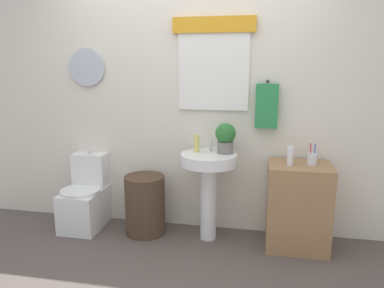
{
  "coord_description": "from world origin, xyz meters",
  "views": [
    {
      "loc": [
        0.7,
        -2.32,
        1.61
      ],
      "look_at": [
        0.08,
        0.8,
        0.91
      ],
      "focal_mm": 34.4,
      "sensor_mm": 36.0,
      "label": 1
    }
  ],
  "objects_px": {
    "wooden_cabinet": "(298,206)",
    "toothbrush_cup": "(312,159)",
    "pedestal_sink": "(209,176)",
    "soap_bottle": "(197,143)",
    "potted_plant": "(225,137)",
    "toilet": "(86,199)",
    "lotion_bottle": "(290,156)",
    "laundry_hamper": "(145,205)"
  },
  "relations": [
    {
      "from": "soap_bottle",
      "to": "laundry_hamper",
      "type": "bearing_deg",
      "value": -174.22
    },
    {
      "from": "toilet",
      "to": "pedestal_sink",
      "type": "bearing_deg",
      "value": -1.57
    },
    {
      "from": "potted_plant",
      "to": "toothbrush_cup",
      "type": "bearing_deg",
      "value": -3.06
    },
    {
      "from": "soap_bottle",
      "to": "toothbrush_cup",
      "type": "height_order",
      "value": "soap_bottle"
    },
    {
      "from": "soap_bottle",
      "to": "potted_plant",
      "type": "relative_size",
      "value": 0.59
    },
    {
      "from": "toilet",
      "to": "pedestal_sink",
      "type": "distance_m",
      "value": 1.29
    },
    {
      "from": "laundry_hamper",
      "to": "lotion_bottle",
      "type": "xyz_separation_m",
      "value": [
        1.32,
        -0.04,
        0.56
      ]
    },
    {
      "from": "pedestal_sink",
      "to": "toothbrush_cup",
      "type": "relative_size",
      "value": 4.41
    },
    {
      "from": "lotion_bottle",
      "to": "toothbrush_cup",
      "type": "bearing_deg",
      "value": 17.81
    },
    {
      "from": "toilet",
      "to": "soap_bottle",
      "type": "height_order",
      "value": "soap_bottle"
    },
    {
      "from": "wooden_cabinet",
      "to": "lotion_bottle",
      "type": "xyz_separation_m",
      "value": [
        -0.09,
        -0.04,
        0.46
      ]
    },
    {
      "from": "wooden_cabinet",
      "to": "toothbrush_cup",
      "type": "xyz_separation_m",
      "value": [
        0.09,
        0.02,
        0.43
      ]
    },
    {
      "from": "soap_bottle",
      "to": "lotion_bottle",
      "type": "height_order",
      "value": "soap_bottle"
    },
    {
      "from": "soap_bottle",
      "to": "toothbrush_cup",
      "type": "xyz_separation_m",
      "value": [
        1.01,
        -0.03,
        -0.08
      ]
    },
    {
      "from": "laundry_hamper",
      "to": "pedestal_sink",
      "type": "distance_m",
      "value": 0.7
    },
    {
      "from": "potted_plant",
      "to": "lotion_bottle",
      "type": "height_order",
      "value": "potted_plant"
    },
    {
      "from": "soap_bottle",
      "to": "lotion_bottle",
      "type": "relative_size",
      "value": 0.97
    },
    {
      "from": "wooden_cabinet",
      "to": "toilet",
      "type": "bearing_deg",
      "value": 179.04
    },
    {
      "from": "soap_bottle",
      "to": "toothbrush_cup",
      "type": "relative_size",
      "value": 0.86
    },
    {
      "from": "toilet",
      "to": "laundry_hamper",
      "type": "height_order",
      "value": "toilet"
    },
    {
      "from": "lotion_bottle",
      "to": "pedestal_sink",
      "type": "bearing_deg",
      "value": 176.75
    },
    {
      "from": "laundry_hamper",
      "to": "pedestal_sink",
      "type": "bearing_deg",
      "value": 0.0
    },
    {
      "from": "wooden_cabinet",
      "to": "toothbrush_cup",
      "type": "relative_size",
      "value": 4.11
    },
    {
      "from": "lotion_bottle",
      "to": "potted_plant",
      "type": "bearing_deg",
      "value": 169.96
    },
    {
      "from": "lotion_bottle",
      "to": "toilet",
      "type": "bearing_deg",
      "value": 177.82
    },
    {
      "from": "pedestal_sink",
      "to": "lotion_bottle",
      "type": "height_order",
      "value": "lotion_bottle"
    },
    {
      "from": "pedestal_sink",
      "to": "soap_bottle",
      "type": "bearing_deg",
      "value": 157.38
    },
    {
      "from": "potted_plant",
      "to": "pedestal_sink",
      "type": "bearing_deg",
      "value": -156.8
    },
    {
      "from": "toilet",
      "to": "toothbrush_cup",
      "type": "bearing_deg",
      "value": -0.39
    },
    {
      "from": "wooden_cabinet",
      "to": "soap_bottle",
      "type": "relative_size",
      "value": 4.76
    },
    {
      "from": "pedestal_sink",
      "to": "potted_plant",
      "type": "relative_size",
      "value": 3.0
    },
    {
      "from": "laundry_hamper",
      "to": "wooden_cabinet",
      "type": "height_order",
      "value": "wooden_cabinet"
    },
    {
      "from": "toilet",
      "to": "lotion_bottle",
      "type": "xyz_separation_m",
      "value": [
        1.95,
        -0.07,
        0.56
      ]
    },
    {
      "from": "lotion_bottle",
      "to": "toothbrush_cup",
      "type": "xyz_separation_m",
      "value": [
        0.19,
        0.06,
        -0.03
      ]
    },
    {
      "from": "potted_plant",
      "to": "wooden_cabinet",
      "type": "bearing_deg",
      "value": -5.21
    },
    {
      "from": "toilet",
      "to": "laundry_hamper",
      "type": "distance_m",
      "value": 0.63
    },
    {
      "from": "pedestal_sink",
      "to": "soap_bottle",
      "type": "distance_m",
      "value": 0.31
    },
    {
      "from": "laundry_hamper",
      "to": "wooden_cabinet",
      "type": "relative_size",
      "value": 0.75
    },
    {
      "from": "wooden_cabinet",
      "to": "lotion_bottle",
      "type": "relative_size",
      "value": 4.63
    },
    {
      "from": "lotion_bottle",
      "to": "soap_bottle",
      "type": "bearing_deg",
      "value": 173.77
    },
    {
      "from": "laundry_hamper",
      "to": "potted_plant",
      "type": "relative_size",
      "value": 2.09
    },
    {
      "from": "toothbrush_cup",
      "to": "wooden_cabinet",
      "type": "bearing_deg",
      "value": -167.98
    }
  ]
}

